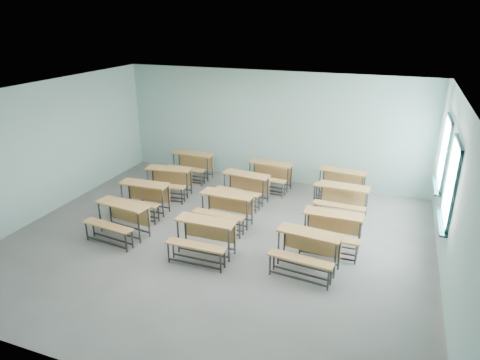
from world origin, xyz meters
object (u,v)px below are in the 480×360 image
object	(u,v)px
desk_unit_r0c2	(307,246)
desk_unit_r2c1	(244,184)
desk_unit_r1c0	(143,194)
desk_unit_r2c2	(342,197)
desk_unit_r3c0	(191,162)
desk_unit_r3c2	(341,180)
desk_unit_r1c1	(225,205)
desk_unit_r0c0	(120,216)
desk_unit_r1c2	(332,226)
desk_unit_r2c0	(168,178)
desk_unit_r3c1	(269,172)
desk_unit_r0c1	(204,233)

from	to	relation	value
desk_unit_r0c2	desk_unit_r2c1	world-z (taller)	same
desk_unit_r1c0	desk_unit_r2c2	bearing A→B (deg)	16.22
desk_unit_r3c0	desk_unit_r3c2	xyz separation A→B (m)	(4.41, 0.07, 0.00)
desk_unit_r1c1	desk_unit_r0c0	bearing A→B (deg)	-143.98
desk_unit_r3c2	desk_unit_r1c2	bearing A→B (deg)	-78.91
desk_unit_r1c1	desk_unit_r3c2	bearing A→B (deg)	50.11
desk_unit_r2c0	desk_unit_r3c0	xyz separation A→B (m)	(-0.01, 1.41, 0.00)
desk_unit_r0c2	desk_unit_r2c0	world-z (taller)	same
desk_unit_r1c2	desk_unit_r2c0	xyz separation A→B (m)	(-4.62, 1.25, 0.00)
desk_unit_r2c0	desk_unit_r3c1	distance (m)	2.81
desk_unit_r0c1	desk_unit_r2c0	bearing A→B (deg)	131.66
desk_unit_r1c0	desk_unit_r3c2	xyz separation A→B (m)	(4.43, 2.67, 0.00)
desk_unit_r0c1	desk_unit_r3c1	xyz separation A→B (m)	(0.18, 3.90, 0.00)
desk_unit_r0c1	desk_unit_r2c1	size ratio (longest dim) A/B	0.94
desk_unit_r1c0	desk_unit_r2c2	xyz separation A→B (m)	(4.62, 1.56, 0.00)
desk_unit_r0c2	desk_unit_r2c2	size ratio (longest dim) A/B	1.04
desk_unit_r0c1	desk_unit_r0c2	xyz separation A→B (m)	(2.07, 0.23, 0.00)
desk_unit_r3c1	desk_unit_r3c0	bearing A→B (deg)	-176.22
desk_unit_r2c0	desk_unit_r1c1	bearing A→B (deg)	-34.05
desk_unit_r1c2	desk_unit_r2c1	size ratio (longest dim) A/B	0.94
desk_unit_r1c2	desk_unit_r1c1	bearing A→B (deg)	175.47
desk_unit_r0c0	desk_unit_r1c2	xyz separation A→B (m)	(4.45, 1.14, 0.00)
desk_unit_r2c1	desk_unit_r3c1	distance (m)	1.15
desk_unit_r1c2	desk_unit_r3c2	size ratio (longest dim) A/B	0.94
desk_unit_r0c0	desk_unit_r3c0	world-z (taller)	same
desk_unit_r1c1	desk_unit_r3c1	distance (m)	2.50
desk_unit_r0c1	desk_unit_r1c2	bearing A→B (deg)	26.87
desk_unit_r0c0	desk_unit_r1c1	world-z (taller)	same
desk_unit_r2c2	desk_unit_r3c1	bearing A→B (deg)	156.58
desk_unit_r0c2	desk_unit_r3c2	size ratio (longest dim) A/B	0.99
desk_unit_r1c0	desk_unit_r1c1	world-z (taller)	same
desk_unit_r2c2	desk_unit_r3c1	size ratio (longest dim) A/B	0.99
desk_unit_r0c2	desk_unit_r2c1	bearing A→B (deg)	136.63
desk_unit_r0c2	desk_unit_r1c0	size ratio (longest dim) A/B	1.03
desk_unit_r0c2	desk_unit_r2c2	world-z (taller)	same
desk_unit_r1c2	desk_unit_r3c1	distance (m)	3.46
desk_unit_r0c0	desk_unit_r1c0	distance (m)	1.22
desk_unit_r3c0	desk_unit_r3c2	world-z (taller)	same
desk_unit_r1c2	desk_unit_r3c0	bearing A→B (deg)	149.76
desk_unit_r0c2	desk_unit_r3c1	xyz separation A→B (m)	(-1.88, 3.67, 0.00)
desk_unit_r2c2	desk_unit_r2c1	bearing A→B (deg)	-176.50
desk_unit_r1c0	desk_unit_r0c0	bearing A→B (deg)	-83.48
desk_unit_r3c1	desk_unit_r1c2	bearing A→B (deg)	-47.00
desk_unit_r0c0	desk_unit_r1c0	xyz separation A→B (m)	(-0.19, 1.20, 0.00)
desk_unit_r2c2	desk_unit_r3c1	xyz separation A→B (m)	(-2.17, 1.04, 0.00)
desk_unit_r0c1	desk_unit_r1c2	world-z (taller)	same
desk_unit_r0c1	desk_unit_r2c2	world-z (taller)	same
desk_unit_r3c0	desk_unit_r0c1	bearing A→B (deg)	-59.24
desk_unit_r3c1	desk_unit_r1c0	bearing A→B (deg)	-129.62
desk_unit_r0c1	desk_unit_r1c1	distance (m)	1.42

